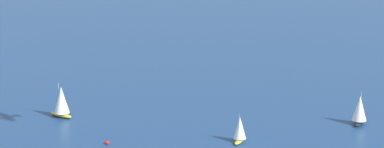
{
  "coord_description": "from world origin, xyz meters",
  "views": [
    {
      "loc": [
        161.94,
        -54.81,
        67.87
      ],
      "look_at": [
        0.0,
        0.0,
        22.35
      ],
      "focal_mm": 69.74,
      "sensor_mm": 36.0,
      "label": 1
    }
  ],
  "objects_px": {
    "sailboat_inshore": "(360,110)",
    "sailboat_ahead": "(240,129)",
    "marker_buoy": "(107,143)",
    "sailboat_far_stbd": "(61,102)"
  },
  "relations": [
    {
      "from": "sailboat_inshore",
      "to": "sailboat_ahead",
      "type": "height_order",
      "value": "sailboat_inshore"
    },
    {
      "from": "sailboat_far_stbd",
      "to": "marker_buoy",
      "type": "relative_size",
      "value": 4.91
    },
    {
      "from": "sailboat_inshore",
      "to": "sailboat_far_stbd",
      "type": "bearing_deg",
      "value": -113.16
    },
    {
      "from": "sailboat_inshore",
      "to": "sailboat_ahead",
      "type": "xyz_separation_m",
      "value": [
        2.61,
        -37.4,
        -0.77
      ]
    },
    {
      "from": "sailboat_far_stbd",
      "to": "sailboat_inshore",
      "type": "bearing_deg",
      "value": 66.84
    },
    {
      "from": "sailboat_inshore",
      "to": "marker_buoy",
      "type": "xyz_separation_m",
      "value": [
        -7.11,
        -70.84,
        -3.92
      ]
    },
    {
      "from": "sailboat_inshore",
      "to": "marker_buoy",
      "type": "distance_m",
      "value": 71.31
    },
    {
      "from": "sailboat_ahead",
      "to": "marker_buoy",
      "type": "bearing_deg",
      "value": -106.21
    },
    {
      "from": "sailboat_ahead",
      "to": "marker_buoy",
      "type": "xyz_separation_m",
      "value": [
        -9.72,
        -33.44,
        -3.15
      ]
    },
    {
      "from": "sailboat_far_stbd",
      "to": "sailboat_ahead",
      "type": "height_order",
      "value": "sailboat_far_stbd"
    }
  ]
}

